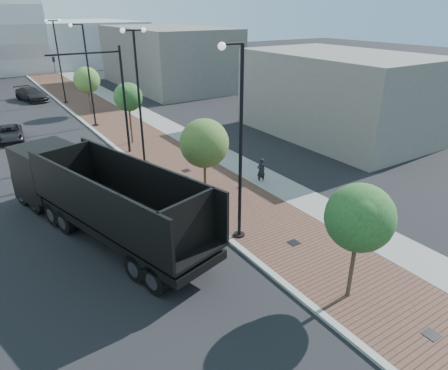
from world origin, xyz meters
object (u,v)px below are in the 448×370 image
dump_truck (79,193)px  pedestrian (261,171)px  dark_car_mid (10,133)px  white_sedan (90,201)px

dump_truck → pedestrian: 11.15m
dark_car_mid → pedestrian: pedestrian is taller
white_sedan → dump_truck: bearing=-109.9°
white_sedan → pedestrian: size_ratio=2.41×
dark_car_mid → pedestrian: 22.58m
dark_car_mid → pedestrian: bearing=-51.1°
dump_truck → pedestrian: bearing=-21.0°
white_sedan → dark_car_mid: 16.97m
pedestrian → white_sedan: bearing=-6.1°
dump_truck → white_sedan: bearing=38.9°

